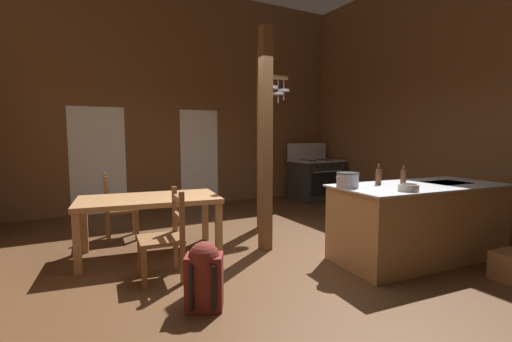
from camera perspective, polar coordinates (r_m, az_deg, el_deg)
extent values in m
cube|color=#4C301C|center=(4.49, 3.09, -14.61)|extent=(8.18, 8.38, 0.10)
cube|color=brown|center=(7.81, -11.99, 11.19)|extent=(8.18, 0.14, 4.53)
cube|color=brown|center=(6.99, 31.13, 11.14)|extent=(0.14, 8.38, 4.53)
cube|color=white|center=(7.42, -24.03, 1.50)|extent=(1.00, 0.01, 2.05)
cube|color=white|center=(7.83, -9.05, 2.13)|extent=(0.84, 0.01, 2.05)
cube|color=#9E7044|center=(4.82, 24.61, -7.51)|extent=(2.16, 1.06, 0.90)
cube|color=#A8AAB2|center=(4.74, 24.84, -2.10)|extent=(2.23, 1.13, 0.02)
cube|color=black|center=(5.11, 28.36, -1.64)|extent=(0.55, 0.44, 0.00)
cube|color=black|center=(5.21, 20.83, -10.93)|extent=(1.99, 0.20, 0.10)
cube|color=#272727|center=(8.47, 9.68, -1.52)|extent=(1.13, 0.80, 0.90)
cube|color=black|center=(8.19, 11.41, -2.01)|extent=(0.93, 0.05, 0.52)
cylinder|color=#A8AAB2|center=(8.14, 11.57, -0.08)|extent=(0.83, 0.06, 0.02)
cube|color=#A8AAB2|center=(8.43, 9.73, 1.62)|extent=(1.17, 0.85, 0.03)
cube|color=#A8AAB2|center=(8.69, 8.22, 3.12)|extent=(1.14, 0.09, 0.40)
cylinder|color=black|center=(8.47, 11.67, 1.74)|extent=(0.21, 0.21, 0.01)
cylinder|color=black|center=(8.15, 9.09, 1.63)|extent=(0.21, 0.21, 0.01)
cylinder|color=black|center=(8.70, 10.33, 1.87)|extent=(0.21, 0.21, 0.01)
cylinder|color=black|center=(8.39, 7.77, 1.77)|extent=(0.21, 0.21, 0.01)
cylinder|color=black|center=(8.36, 13.22, 0.86)|extent=(0.05, 0.03, 0.04)
cylinder|color=black|center=(8.21, 12.11, 0.80)|extent=(0.05, 0.03, 0.04)
cylinder|color=black|center=(8.06, 10.96, 0.73)|extent=(0.05, 0.03, 0.04)
cylinder|color=black|center=(7.92, 9.77, 0.67)|extent=(0.05, 0.03, 0.04)
cube|color=brown|center=(5.71, 1.11, 5.06)|extent=(0.14, 0.14, 2.88)
cube|color=brown|center=(5.89, 2.79, 14.83)|extent=(0.53, 0.10, 0.06)
cylinder|color=#A8AAB2|center=(5.87, 2.65, 14.15)|extent=(0.01, 0.01, 0.14)
cylinder|color=#A8AAB2|center=(5.85, 2.64, 13.26)|extent=(0.19, 0.19, 0.04)
cylinder|color=#A8AAB2|center=(5.84, 2.64, 12.49)|extent=(0.02, 0.02, 0.14)
cylinder|color=#A8AAB2|center=(5.92, 3.58, 13.61)|extent=(0.01, 0.01, 0.24)
cylinder|color=#A8AAB2|center=(5.90, 3.57, 12.28)|extent=(0.20, 0.20, 0.04)
cylinder|color=#A8AAB2|center=(5.89, 3.57, 11.51)|extent=(0.02, 0.02, 0.14)
cylinder|color=#A8AAB2|center=(5.99, 4.50, 13.79)|extent=(0.01, 0.01, 0.18)
cylinder|color=#A8AAB2|center=(5.97, 4.49, 12.75)|extent=(0.19, 0.19, 0.04)
cylinder|color=#A8AAB2|center=(5.96, 4.48, 11.99)|extent=(0.02, 0.02, 0.14)
cube|color=brown|center=(4.61, 1.54, 4.89)|extent=(0.14, 0.14, 2.88)
cube|color=brown|center=(4.64, 35.87, -10.73)|extent=(0.38, 0.30, 0.04)
cube|color=brown|center=(4.55, 34.73, -12.95)|extent=(0.06, 0.28, 0.26)
cube|color=brown|center=(4.68, 35.76, -12.46)|extent=(0.34, 0.30, 0.03)
cube|color=#9E7044|center=(4.66, -16.77, -4.41)|extent=(1.81, 1.12, 0.06)
cube|color=#9E7044|center=(5.13, -25.86, -8.03)|extent=(0.09, 0.09, 0.68)
cube|color=#9E7044|center=(5.22, -8.18, -7.28)|extent=(0.09, 0.09, 0.68)
cube|color=#9E7044|center=(4.38, -26.81, -10.40)|extent=(0.09, 0.09, 0.68)
cube|color=#9E7044|center=(4.48, -6.02, -9.44)|extent=(0.09, 0.09, 0.68)
cube|color=brown|center=(5.57, -20.84, -5.82)|extent=(0.46, 0.46, 0.04)
cube|color=brown|center=(5.82, -19.02, -7.54)|extent=(0.05, 0.05, 0.41)
cube|color=brown|center=(5.45, -18.59, -8.41)|extent=(0.05, 0.05, 0.41)
cube|color=brown|center=(5.74, -22.90, -5.11)|extent=(0.05, 0.05, 0.95)
cube|color=brown|center=(5.37, -22.73, -5.83)|extent=(0.05, 0.05, 0.95)
cube|color=brown|center=(5.50, -22.97, -1.72)|extent=(0.06, 0.38, 0.07)
cube|color=brown|center=(5.52, -22.89, -3.68)|extent=(0.06, 0.38, 0.07)
cube|color=brown|center=(3.90, -15.10, -10.56)|extent=(0.47, 0.47, 0.04)
cube|color=brown|center=(3.77, -17.51, -14.82)|extent=(0.05, 0.05, 0.41)
cube|color=brown|center=(4.13, -18.10, -13.01)|extent=(0.05, 0.05, 0.41)
cube|color=brown|center=(3.74, -11.74, -10.48)|extent=(0.05, 0.05, 0.95)
cube|color=brown|center=(4.10, -12.86, -9.05)|extent=(0.05, 0.05, 0.95)
cube|color=brown|center=(3.84, -12.45, -4.47)|extent=(0.07, 0.38, 0.07)
cube|color=brown|center=(3.87, -12.39, -7.24)|extent=(0.07, 0.38, 0.07)
cube|color=maroon|center=(3.27, -8.30, -17.19)|extent=(0.39, 0.34, 0.48)
cube|color=maroon|center=(3.42, -8.00, -17.45)|extent=(0.23, 0.16, 0.17)
cylinder|color=black|center=(3.17, -10.41, -17.99)|extent=(0.05, 0.05, 0.38)
cylinder|color=black|center=(3.15, -6.78, -18.13)|extent=(0.05, 0.05, 0.38)
sphere|color=maroon|center=(3.19, -8.36, -13.55)|extent=(0.37, 0.37, 0.27)
cylinder|color=#A8AAB2|center=(4.19, 14.49, -1.47)|extent=(0.25, 0.25, 0.16)
cylinder|color=black|center=(4.18, 14.52, -0.30)|extent=(0.26, 0.26, 0.01)
cylinder|color=#A8AAB2|center=(4.09, 13.07, -1.02)|extent=(0.05, 0.02, 0.02)
cylinder|color=#A8AAB2|center=(4.28, 15.88, -0.80)|extent=(0.05, 0.02, 0.02)
cylinder|color=#B2A893|center=(4.14, 23.28, -2.46)|extent=(0.21, 0.21, 0.07)
cylinder|color=black|center=(4.13, 23.30, -1.94)|extent=(0.18, 0.18, 0.00)
cylinder|color=#56331E|center=(4.59, 22.59, -1.00)|extent=(0.07, 0.07, 0.18)
cylinder|color=#56331E|center=(4.57, 22.65, 0.51)|extent=(0.03, 0.03, 0.06)
cylinder|color=#56331E|center=(4.54, 19.08, -0.90)|extent=(0.07, 0.07, 0.19)
cylinder|color=#56331E|center=(4.52, 19.13, 0.70)|extent=(0.03, 0.03, 0.07)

